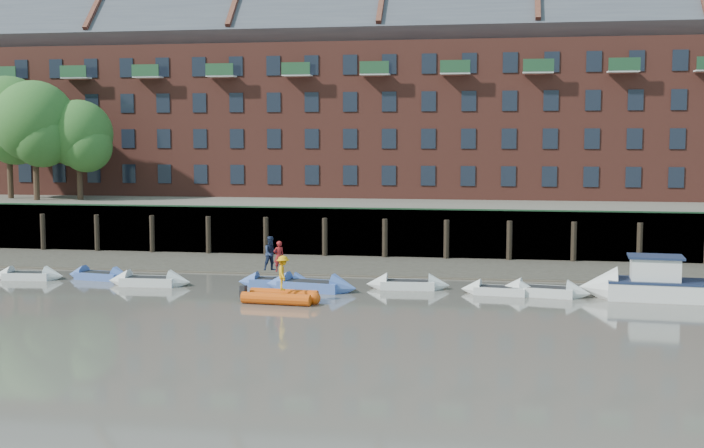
% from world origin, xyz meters
% --- Properties ---
extents(ground, '(220.00, 220.00, 0.00)m').
position_xyz_m(ground, '(0.00, 0.00, 0.00)').
color(ground, '#5C574F').
rests_on(ground, ground).
extents(foreshore, '(110.00, 8.00, 0.50)m').
position_xyz_m(foreshore, '(0.00, 18.00, 0.00)').
color(foreshore, '#3D382F').
rests_on(foreshore, ground).
extents(mud_band, '(110.00, 1.60, 0.10)m').
position_xyz_m(mud_band, '(0.00, 14.60, 0.00)').
color(mud_band, '#4C4336').
rests_on(mud_band, ground).
extents(river_wall, '(110.00, 1.23, 3.30)m').
position_xyz_m(river_wall, '(-0.00, 22.38, 1.59)').
color(river_wall, '#2D2A26').
rests_on(river_wall, ground).
extents(bank_terrace, '(110.00, 28.00, 3.20)m').
position_xyz_m(bank_terrace, '(0.00, 36.00, 1.60)').
color(bank_terrace, '#5E594D').
rests_on(bank_terrace, ground).
extents(apartment_terrace, '(80.60, 15.56, 20.98)m').
position_xyz_m(apartment_terrace, '(-0.00, 36.99, 12.82)').
color(apartment_terrace, brown).
rests_on(apartment_terrace, bank_terrace).
extents(tree_cluster, '(11.76, 7.74, 9.40)m').
position_xyz_m(tree_cluster, '(-25.62, 27.35, 9.00)').
color(tree_cluster, '#3A281C').
rests_on(tree_cluster, bank_terrace).
extents(rowboat_0, '(4.08, 1.48, 1.16)m').
position_xyz_m(rowboat_0, '(-16.55, 10.08, 0.21)').
color(rowboat_0, silver).
rests_on(rowboat_0, ground).
extents(rowboat_1, '(4.16, 1.83, 1.17)m').
position_xyz_m(rowboat_1, '(-12.61, 10.69, 0.21)').
color(rowboat_1, '#4564B5').
rests_on(rowboat_1, ground).
extents(rowboat_2, '(4.56, 1.44, 1.31)m').
position_xyz_m(rowboat_2, '(-9.09, 9.21, 0.23)').
color(rowboat_2, silver).
rests_on(rowboat_2, ground).
extents(rowboat_3, '(4.14, 1.20, 1.20)m').
position_xyz_m(rowboat_3, '(-2.35, 10.06, 0.21)').
color(rowboat_3, '#4564B5').
rests_on(rowboat_3, ground).
extents(rowboat_4, '(5.17, 2.29, 1.45)m').
position_xyz_m(rowboat_4, '(-0.25, 9.01, 0.26)').
color(rowboat_4, '#4564B5').
rests_on(rowboat_4, ground).
extents(rowboat_5, '(4.41, 1.49, 1.26)m').
position_xyz_m(rowboat_5, '(4.64, 10.41, 0.22)').
color(rowboat_5, silver).
rests_on(rowboat_5, ground).
extents(rowboat_6, '(4.08, 1.62, 1.15)m').
position_xyz_m(rowboat_6, '(9.40, 9.51, 0.20)').
color(rowboat_6, silver).
rests_on(rowboat_6, ground).
extents(rowboat_7, '(4.70, 2.10, 1.32)m').
position_xyz_m(rowboat_7, '(11.55, 9.45, 0.23)').
color(rowboat_7, silver).
rests_on(rowboat_7, ground).
extents(rib_tender, '(3.78, 2.05, 0.64)m').
position_xyz_m(rib_tender, '(-0.86, 5.57, 0.28)').
color(rib_tender, '#DC4A0B').
rests_on(rib_tender, ground).
extents(motor_launch, '(6.81, 2.69, 2.75)m').
position_xyz_m(motor_launch, '(16.15, 9.40, 0.70)').
color(motor_launch, silver).
rests_on(motor_launch, ground).
extents(person_rower_a, '(0.71, 0.67, 1.62)m').
position_xyz_m(person_rower_a, '(-2.18, 10.03, 1.62)').
color(person_rower_a, maroon).
rests_on(person_rower_a, rowboat_3).
extents(person_rower_b, '(1.14, 1.08, 1.85)m').
position_xyz_m(person_rower_b, '(-2.64, 10.25, 1.73)').
color(person_rower_b, '#19233F').
rests_on(person_rower_b, rowboat_3).
extents(person_rib_crew, '(0.88, 1.20, 1.66)m').
position_xyz_m(person_rib_crew, '(-0.88, 5.64, 1.43)').
color(person_rib_crew, orange).
rests_on(person_rib_crew, rib_tender).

